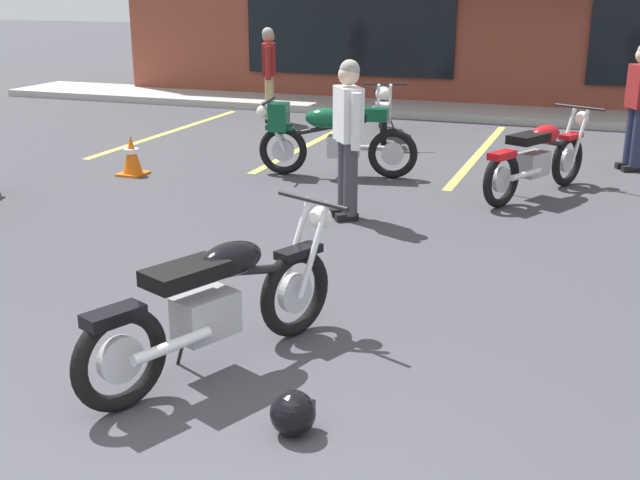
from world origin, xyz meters
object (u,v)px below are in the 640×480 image
Objects in this scene: motorcycle_red_sportbike at (383,108)px; person_in_shorts_foreground at (269,69)px; person_near_building at (348,130)px; motorcycle_black_cruiser at (538,157)px; traffic_cone at (132,156)px; person_by_back_row at (639,100)px; motorcycle_green_cafe_racer at (329,136)px; motorcycle_foreground_classic at (218,302)px; helmet_on_pavement at (293,413)px.

person_in_shorts_foreground reaches higher than motorcycle_red_sportbike.
person_near_building is at bearing -78.44° from motorcycle_red_sportbike.
traffic_cone is (-5.10, -0.73, -0.20)m from motorcycle_black_cruiser.
person_near_building is (0.97, -4.76, 0.49)m from motorcycle_red_sportbike.
person_by_back_row reaches higher than motorcycle_red_sportbike.
person_near_building is (-2.87, -3.52, 0.00)m from person_by_back_row.
motorcycle_red_sportbike is 2.97m from motorcycle_green_cafe_racer.
person_near_building is at bearing -58.85° from person_in_shorts_foreground.
motorcycle_green_cafe_racer reaches higher than traffic_cone.
motorcycle_foreground_classic and motorcycle_green_cafe_racer have the same top height.
person_by_back_row is at bearing 22.65° from traffic_cone.
motorcycle_red_sportbike is 4.88m from person_near_building.
person_by_back_row is at bearing -17.34° from person_in_shorts_foreground.
helmet_on_pavement is (2.05, -8.97, -0.33)m from motorcycle_red_sportbike.
traffic_cone is at bearing -160.96° from motorcycle_green_cafe_racer.
motorcycle_red_sportbike is 4.15m from motorcycle_black_cruiser.
motorcycle_foreground_classic is at bearing -84.88° from person_near_building.
helmet_on_pavement is 6.76m from traffic_cone.
motorcycle_black_cruiser is 1.17× the size of person_by_back_row.
motorcycle_green_cafe_racer is at bearing 107.86° from helmet_on_pavement.
helmet_on_pavement is at bearing -49.67° from traffic_cone.
person_in_shorts_foreground reaches higher than motorcycle_green_cafe_racer.
person_in_shorts_foreground is (-2.44, 3.66, 0.42)m from motorcycle_green_cafe_racer.
person_by_back_row reaches higher than motorcycle_green_cafe_racer.
person_in_shorts_foreground is 6.44× the size of helmet_on_pavement.
motorcycle_green_cafe_racer is (-1.18, 5.40, 0.07)m from motorcycle_foreground_classic.
motorcycle_foreground_classic is 7.65× the size of helmet_on_pavement.
motorcycle_black_cruiser is at bearing 42.89° from person_near_building.
motorcycle_black_cruiser is at bearing -36.53° from person_in_shorts_foreground.
motorcycle_foreground_classic is 9.77m from person_in_shorts_foreground.
traffic_cone is at bearing -171.90° from motorcycle_black_cruiser.
motorcycle_black_cruiser is 2.51m from person_near_building.
person_in_shorts_foreground is 4.55m from traffic_cone.
motorcycle_green_cafe_racer is at bearing 102.30° from motorcycle_foreground_classic.
person_in_shorts_foreground is at bearing 114.37° from helmet_on_pavement.
motorcycle_black_cruiser is at bearing -2.52° from motorcycle_green_cafe_racer.
motorcycle_black_cruiser is 6.36m from person_in_shorts_foreground.
person_near_building is 4.42m from helmet_on_pavement.
motorcycle_foreground_classic is 1.19× the size of person_by_back_row.
motorcycle_red_sportbike is 3.87× the size of traffic_cone.
person_in_shorts_foreground is at bearing 111.76° from motorcycle_foreground_classic.
motorcycle_black_cruiser is 1.17× the size of person_in_shorts_foreground.
person_by_back_row is (6.17, -1.93, 0.00)m from person_in_shorts_foreground.
motorcycle_green_cafe_racer is at bearing 177.48° from motorcycle_black_cruiser.
motorcycle_foreground_classic is 3.75× the size of traffic_cone.
person_near_building reaches higher than motorcycle_green_cafe_racer.
person_in_shorts_foreground is at bearing 121.15° from person_near_building.
motorcycle_green_cafe_racer is 3.95× the size of traffic_cone.
person_near_building is at bearing -137.11° from motorcycle_black_cruiser.
motorcycle_black_cruiser is (2.78, -3.09, 0.00)m from motorcycle_red_sportbike.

